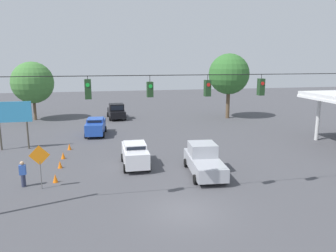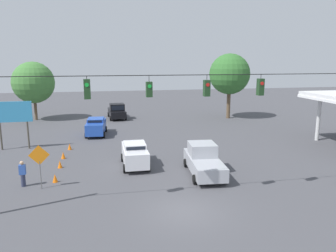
{
  "view_description": "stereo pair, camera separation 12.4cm",
  "coord_description": "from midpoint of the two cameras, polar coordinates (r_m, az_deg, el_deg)",
  "views": [
    {
      "loc": [
        4.23,
        15.86,
        8.04
      ],
      "look_at": [
        -1.33,
        -10.66,
        2.51
      ],
      "focal_mm": 35.0,
      "sensor_mm": 36.0,
      "label": 1
    },
    {
      "loc": [
        4.11,
        15.89,
        8.04
      ],
      "look_at": [
        -1.33,
        -10.66,
        2.51
      ],
      "focal_mm": 35.0,
      "sensor_mm": 36.0,
      "label": 2
    }
  ],
  "objects": [
    {
      "name": "work_zone_sign",
      "position": [
        21.96,
        -21.61,
        -5.31
      ],
      "size": [
        1.27,
        0.06,
        2.84
      ],
      "color": "slate",
      "rests_on": "ground_plane"
    },
    {
      "name": "pickup_truck_silver_crossing_near",
      "position": [
        23.57,
        6.1,
        -5.97
      ],
      "size": [
        2.58,
        5.59,
        2.12
      ],
      "color": "#A8AAB2",
      "rests_on": "ground_plane"
    },
    {
      "name": "sedan_blue_withflow_far",
      "position": [
        36.17,
        -12.58,
        -0.04
      ],
      "size": [
        2.35,
        4.71,
        1.84
      ],
      "color": "#234CB2",
      "rests_on": "ground_plane"
    },
    {
      "name": "traffic_cone_fourth",
      "position": [
        31.02,
        -16.9,
        -3.46
      ],
      "size": [
        0.35,
        0.35,
        0.57
      ],
      "primitive_type": "cone",
      "color": "orange",
      "rests_on": "ground_plane"
    },
    {
      "name": "pickup_truck_black_withflow_deep",
      "position": [
        45.75,
        -9.08,
        2.5
      ],
      "size": [
        2.49,
        5.21,
        2.12
      ],
      "color": "black",
      "rests_on": "ground_plane"
    },
    {
      "name": "traffic_cone_third",
      "position": [
        28.41,
        -17.92,
        -4.89
      ],
      "size": [
        0.35,
        0.35,
        0.57
      ],
      "primitive_type": "cone",
      "color": "orange",
      "rests_on": "ground_plane"
    },
    {
      "name": "ground_plane",
      "position": [
        18.28,
        2.67,
        -14.58
      ],
      "size": [
        140.0,
        140.0,
        0.0
      ],
      "primitive_type": "plane",
      "color": "#47474C"
    },
    {
      "name": "tree_horizon_left",
      "position": [
        45.85,
        10.49,
        8.87
      ],
      "size": [
        5.52,
        5.52,
        8.85
      ],
      "color": "brown",
      "rests_on": "ground_plane"
    },
    {
      "name": "tree_horizon_right",
      "position": [
        47.26,
        -22.59,
        6.99
      ],
      "size": [
        5.5,
        5.5,
        7.78
      ],
      "color": "brown",
      "rests_on": "ground_plane"
    },
    {
      "name": "sedan_white_withflow_mid",
      "position": [
        25.17,
        -5.9,
        -4.88
      ],
      "size": [
        1.99,
        4.25,
        1.84
      ],
      "color": "silver",
      "rests_on": "ground_plane"
    },
    {
      "name": "traffic_cone_nearest",
      "position": [
        23.28,
        -19.18,
        -8.6
      ],
      "size": [
        0.35,
        0.35,
        0.57
      ],
      "primitive_type": "cone",
      "color": "orange",
      "rests_on": "ground_plane"
    },
    {
      "name": "roadside_billboard",
      "position": [
        32.38,
        -25.58,
        1.65
      ],
      "size": [
        3.3,
        0.16,
        4.37
      ],
      "color": "#4C473D",
      "rests_on": "ground_plane"
    },
    {
      "name": "traffic_cone_second",
      "position": [
        26.11,
        -18.43,
        -6.36
      ],
      "size": [
        0.35,
        0.35,
        0.57
      ],
      "primitive_type": "cone",
      "color": "orange",
      "rests_on": "ground_plane"
    },
    {
      "name": "overhead_signal_span",
      "position": [
        17.98,
        1.68,
        1.98
      ],
      "size": [
        21.76,
        0.38,
        7.94
      ],
      "color": "slate",
      "rests_on": "ground_plane"
    },
    {
      "name": "pedestrian",
      "position": [
        23.12,
        -24.09,
        -7.63
      ],
      "size": [
        0.4,
        0.28,
        1.7
      ],
      "color": "#2D334C",
      "rests_on": "ground_plane"
    }
  ]
}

